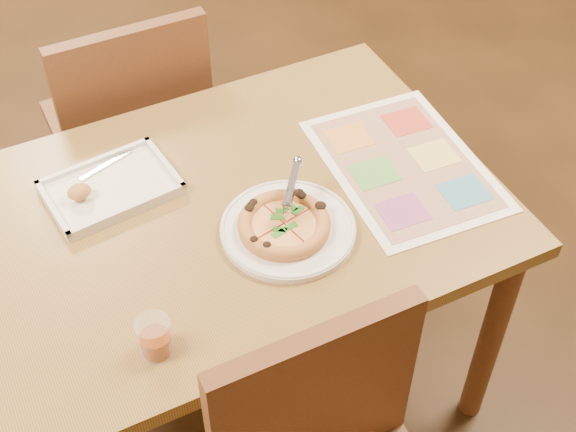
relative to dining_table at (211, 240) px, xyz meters
name	(u,v)px	position (x,y,z in m)	size (l,w,h in m)	color
dining_table	(211,240)	(0.00, 0.00, 0.00)	(1.30, 0.85, 0.72)	olive
chair_far	(132,115)	(0.00, 0.60, -0.07)	(0.42, 0.42, 0.47)	brown
plate	(288,229)	(0.14, -0.13, 0.09)	(0.30, 0.30, 0.02)	silver
pizza	(284,225)	(0.13, -0.13, 0.11)	(0.20, 0.20, 0.03)	#D9864A
pizza_cutter	(291,190)	(0.16, -0.08, 0.16)	(0.10, 0.11, 0.08)	silver
appetizer_tray	(109,189)	(-0.18, 0.16, 0.10)	(0.31, 0.23, 0.06)	silver
glass_tumbler	(155,339)	(-0.23, -0.29, 0.12)	(0.07, 0.07, 0.09)	maroon
menu	(405,165)	(0.48, -0.06, 0.09)	(0.34, 0.48, 0.01)	white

